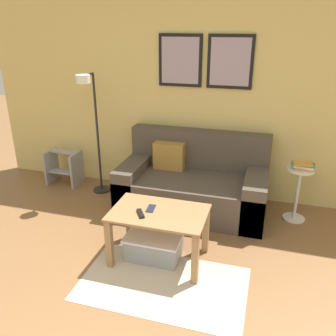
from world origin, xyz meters
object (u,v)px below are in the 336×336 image
(storage_bin, at_px, (154,246))
(floor_lamp, at_px, (92,121))
(side_table, at_px, (298,190))
(couch, at_px, (193,184))
(remote_control, at_px, (141,213))
(cell_phone, at_px, (151,208))
(step_stool, at_px, (64,166))
(book_stack, at_px, (303,166))
(coffee_table, at_px, (159,222))

(storage_bin, relative_size, floor_lamp, 0.34)
(side_table, bearing_deg, couch, -177.97)
(storage_bin, bearing_deg, side_table, 40.62)
(remote_control, xyz_separation_m, cell_phone, (0.05, 0.12, -0.01))
(remote_control, bearing_deg, storage_bin, 19.98)
(storage_bin, height_order, floor_lamp, floor_lamp)
(side_table, relative_size, step_stool, 1.35)
(step_stool, bearing_deg, book_stack, -2.33)
(coffee_table, height_order, floor_lamp, floor_lamp)
(storage_bin, bearing_deg, couch, 83.02)
(storage_bin, bearing_deg, remote_control, -126.92)
(couch, distance_m, book_stack, 1.21)
(coffee_table, relative_size, cell_phone, 6.03)
(floor_lamp, height_order, side_table, floor_lamp)
(couch, bearing_deg, remote_control, -100.23)
(floor_lamp, relative_size, step_stool, 3.38)
(storage_bin, height_order, book_stack, book_stack)
(cell_phone, bearing_deg, remote_control, -118.73)
(book_stack, distance_m, remote_control, 1.83)
(storage_bin, xyz_separation_m, step_stool, (-1.68, 1.23, 0.12))
(couch, bearing_deg, step_stool, 174.53)
(coffee_table, height_order, book_stack, book_stack)
(couch, height_order, floor_lamp, floor_lamp)
(storage_bin, height_order, cell_phone, cell_phone)
(storage_bin, distance_m, book_stack, 1.78)
(storage_bin, distance_m, remote_control, 0.41)
(book_stack, bearing_deg, storage_bin, -139.44)
(couch, relative_size, cell_phone, 11.75)
(couch, height_order, side_table, couch)
(remote_control, height_order, step_stool, remote_control)
(side_table, bearing_deg, storage_bin, -139.38)
(storage_bin, height_order, remote_control, remote_control)
(storage_bin, bearing_deg, floor_lamp, 136.91)
(storage_bin, height_order, step_stool, step_stool)
(cell_phone, bearing_deg, book_stack, 34.19)
(side_table, xyz_separation_m, book_stack, (0.02, 0.01, 0.28))
(remote_control, relative_size, step_stool, 0.34)
(storage_bin, relative_size, side_table, 0.85)
(storage_bin, bearing_deg, step_stool, 143.95)
(floor_lamp, bearing_deg, couch, 0.99)
(side_table, bearing_deg, floor_lamp, -178.51)
(floor_lamp, xyz_separation_m, step_stool, (-0.58, 0.19, -0.71))
(couch, relative_size, floor_lamp, 1.10)
(storage_bin, xyz_separation_m, floor_lamp, (-1.10, 1.03, 0.84))
(floor_lamp, height_order, cell_phone, floor_lamp)
(floor_lamp, xyz_separation_m, cell_phone, (1.07, -1.02, -0.46))
(coffee_table, bearing_deg, remote_control, -145.72)
(step_stool, bearing_deg, storage_bin, -36.05)
(floor_lamp, xyz_separation_m, book_stack, (2.39, 0.07, -0.32))
(floor_lamp, xyz_separation_m, side_table, (2.37, 0.06, -0.60))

